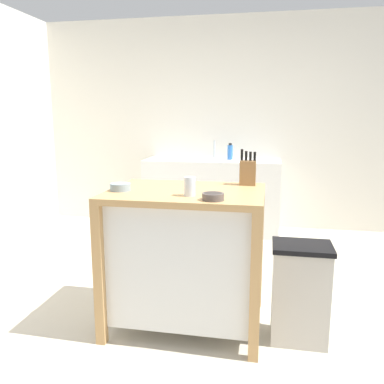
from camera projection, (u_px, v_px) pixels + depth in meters
name	position (u px, v px, depth m)	size (l,w,h in m)	color
ground_plane	(197.00, 321.00, 2.75)	(6.19, 6.19, 0.00)	#BCB29E
wall_back	(233.00, 124.00, 5.01)	(5.03, 0.10, 2.60)	silver
kitchen_island	(186.00, 251.00, 2.65)	(1.00, 0.75, 0.93)	tan
knife_block	(248.00, 172.00, 2.75)	(0.11, 0.09, 0.25)	olive
bowl_ceramic_small	(120.00, 187.00, 2.55)	(0.13, 0.13, 0.05)	gray
bowl_stoneware_deep	(213.00, 196.00, 2.26)	(0.13, 0.13, 0.04)	#564C47
drinking_cup	(190.00, 187.00, 2.37)	(0.07, 0.07, 0.11)	silver
trash_bin	(300.00, 292.00, 2.48)	(0.36, 0.28, 0.63)	#B7B2A8
sink_counter	(212.00, 195.00, 4.88)	(1.62, 0.60, 0.88)	silver
sink_faucet	(214.00, 149.00, 4.91)	(0.02, 0.02, 0.22)	#B7BCC1
bottle_spray_cleaner	(230.00, 152.00, 4.80)	(0.07, 0.07, 0.20)	blue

